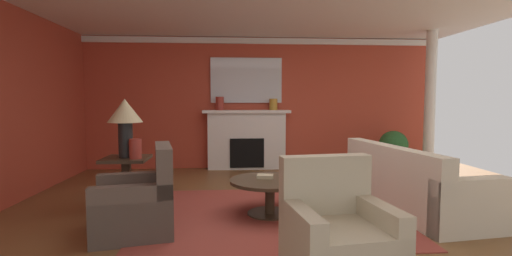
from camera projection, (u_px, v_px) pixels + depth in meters
ground_plane at (278, 212)px, 4.71m from camera, size 9.26×9.26×0.00m
wall_fireplace at (258, 103)px, 7.83m from camera, size 7.72×0.12×2.74m
crown_moulding at (258, 41)px, 7.65m from camera, size 7.72×0.08×0.12m
area_rug at (270, 214)px, 4.61m from camera, size 3.09×2.55×0.01m
fireplace at (247, 141)px, 7.66m from camera, size 1.80×0.35×1.23m
mantel_mirror at (246, 80)px, 7.68m from camera, size 1.48×0.04×0.93m
sofa at (412, 188)px, 4.78m from camera, size 1.17×2.20×0.85m
armchair_near_window at (138, 205)px, 3.95m from camera, size 0.95×0.95×0.95m
armchair_facing_fireplace at (338, 239)px, 3.00m from camera, size 0.90×0.90×0.95m
coffee_table at (270, 188)px, 4.59m from camera, size 1.00×1.00×0.45m
side_table at (127, 180)px, 4.75m from camera, size 0.56×0.56×0.70m
table_lamp at (125, 116)px, 4.69m from camera, size 0.44×0.44×0.75m
vase_mantel_right at (273, 104)px, 7.59m from camera, size 0.17×0.17×0.23m
vase_on_side_table at (135, 149)px, 4.61m from camera, size 0.15×0.15×0.25m
vase_mantel_left at (220, 103)px, 7.51m from camera, size 0.17×0.17×0.27m
book_red_cover at (265, 176)px, 4.65m from camera, size 0.22×0.19×0.04m
potted_plant at (393, 148)px, 7.27m from camera, size 0.56×0.56×0.83m
column_white at (430, 103)px, 6.98m from camera, size 0.20×0.20×2.74m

